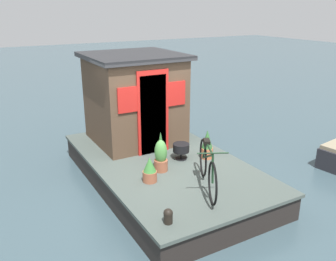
% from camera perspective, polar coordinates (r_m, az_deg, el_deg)
% --- Properties ---
extents(ground_plane, '(60.00, 60.00, 0.00)m').
position_cam_1_polar(ground_plane, '(7.72, -0.74, -8.15)').
color(ground_plane, '#384C54').
extents(houseboat_deck, '(4.93, 2.80, 0.52)m').
position_cam_1_polar(houseboat_deck, '(7.61, -0.75, -6.40)').
color(houseboat_deck, '#424C47').
rests_on(houseboat_deck, ground_plane).
extents(houseboat_cabin, '(2.02, 2.06, 2.03)m').
position_cam_1_polar(houseboat_cabin, '(8.32, -5.29, 5.16)').
color(houseboat_cabin, '#4C3828').
rests_on(houseboat_cabin, houseboat_deck).
extents(bicycle, '(1.56, 0.82, 0.85)m').
position_cam_1_polar(bicycle, '(6.26, 6.28, -5.83)').
color(bicycle, black).
rests_on(bicycle, houseboat_deck).
extents(potted_plant_thyme, '(0.18, 0.18, 0.66)m').
position_cam_1_polar(potted_plant_thyme, '(7.27, -1.18, -2.74)').
color(potted_plant_thyme, '#38383D').
rests_on(potted_plant_thyme, houseboat_deck).
extents(potted_plant_succulent, '(0.26, 0.26, 0.47)m').
position_cam_1_polar(potted_plant_succulent, '(6.53, -2.91, -6.28)').
color(potted_plant_succulent, '#935138').
rests_on(potted_plant_succulent, houseboat_deck).
extents(potted_plant_sage, '(0.26, 0.26, 0.63)m').
position_cam_1_polar(potted_plant_sage, '(6.90, -1.14, -4.19)').
color(potted_plant_sage, '#935138').
rests_on(potted_plant_sage, houseboat_deck).
extents(potted_plant_geranium, '(0.25, 0.25, 0.61)m').
position_cam_1_polar(potted_plant_geranium, '(7.52, 6.20, -2.27)').
color(potted_plant_geranium, '#B2603D').
rests_on(potted_plant_geranium, houseboat_deck).
extents(charcoal_grill, '(0.34, 0.34, 0.34)m').
position_cam_1_polar(charcoal_grill, '(7.44, 2.09, -2.85)').
color(charcoal_grill, black).
rests_on(charcoal_grill, houseboat_deck).
extents(mooring_bollard, '(0.14, 0.14, 0.23)m').
position_cam_1_polar(mooring_bollard, '(5.40, 0.03, -13.35)').
color(mooring_bollard, black).
rests_on(mooring_bollard, houseboat_deck).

